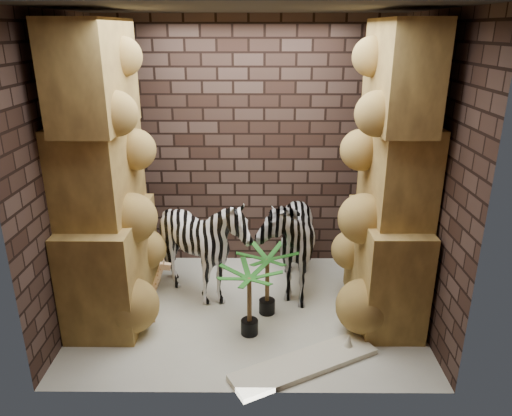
{
  "coord_description": "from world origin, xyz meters",
  "views": [
    {
      "loc": [
        0.12,
        -4.47,
        2.84
      ],
      "look_at": [
        0.09,
        0.15,
        1.12
      ],
      "focal_mm": 33.85,
      "sensor_mm": 36.0,
      "label": 1
    }
  ],
  "objects_px": {
    "zebra_left": "(204,252)",
    "giraffe_toy": "(143,291)",
    "surfboard": "(305,364)",
    "palm_back": "(249,302)",
    "zebra_right": "(286,229)",
    "palm_front": "(267,282)"
  },
  "relations": [
    {
      "from": "palm_front",
      "to": "palm_back",
      "type": "bearing_deg",
      "value": -115.29
    },
    {
      "from": "giraffe_toy",
      "to": "surfboard",
      "type": "bearing_deg",
      "value": -30.91
    },
    {
      "from": "giraffe_toy",
      "to": "palm_back",
      "type": "height_order",
      "value": "palm_back"
    },
    {
      "from": "zebra_left",
      "to": "palm_back",
      "type": "bearing_deg",
      "value": -57.54
    },
    {
      "from": "surfboard",
      "to": "giraffe_toy",
      "type": "bearing_deg",
      "value": 127.79
    },
    {
      "from": "zebra_left",
      "to": "surfboard",
      "type": "relative_size",
      "value": 0.91
    },
    {
      "from": "zebra_left",
      "to": "zebra_right",
      "type": "bearing_deg",
      "value": 12.41
    },
    {
      "from": "zebra_left",
      "to": "palm_front",
      "type": "height_order",
      "value": "zebra_left"
    },
    {
      "from": "zebra_right",
      "to": "surfboard",
      "type": "distance_m",
      "value": 1.61
    },
    {
      "from": "giraffe_toy",
      "to": "palm_back",
      "type": "bearing_deg",
      "value": -18.1
    },
    {
      "from": "surfboard",
      "to": "palm_back",
      "type": "bearing_deg",
      "value": 107.45
    },
    {
      "from": "palm_back",
      "to": "surfboard",
      "type": "bearing_deg",
      "value": -44.5
    },
    {
      "from": "palm_back",
      "to": "surfboard",
      "type": "height_order",
      "value": "palm_back"
    },
    {
      "from": "zebra_right",
      "to": "surfboard",
      "type": "bearing_deg",
      "value": -84.61
    },
    {
      "from": "zebra_left",
      "to": "giraffe_toy",
      "type": "relative_size",
      "value": 1.79
    },
    {
      "from": "zebra_left",
      "to": "palm_back",
      "type": "height_order",
      "value": "zebra_left"
    },
    {
      "from": "zebra_right",
      "to": "palm_back",
      "type": "height_order",
      "value": "zebra_right"
    },
    {
      "from": "giraffe_toy",
      "to": "surfboard",
      "type": "distance_m",
      "value": 1.77
    },
    {
      "from": "zebra_right",
      "to": "surfboard",
      "type": "height_order",
      "value": "zebra_right"
    },
    {
      "from": "zebra_left",
      "to": "giraffe_toy",
      "type": "distance_m",
      "value": 0.76
    },
    {
      "from": "palm_back",
      "to": "surfboard",
      "type": "xyz_separation_m",
      "value": [
        0.5,
        -0.49,
        -0.33
      ]
    },
    {
      "from": "zebra_left",
      "to": "palm_front",
      "type": "xyz_separation_m",
      "value": [
        0.69,
        -0.29,
        -0.21
      ]
    }
  ]
}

